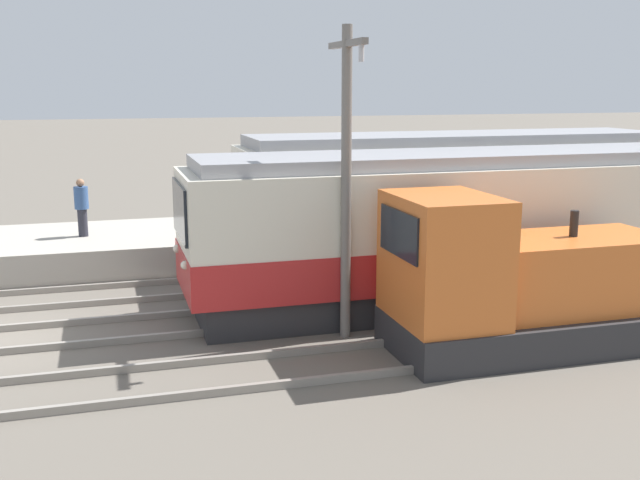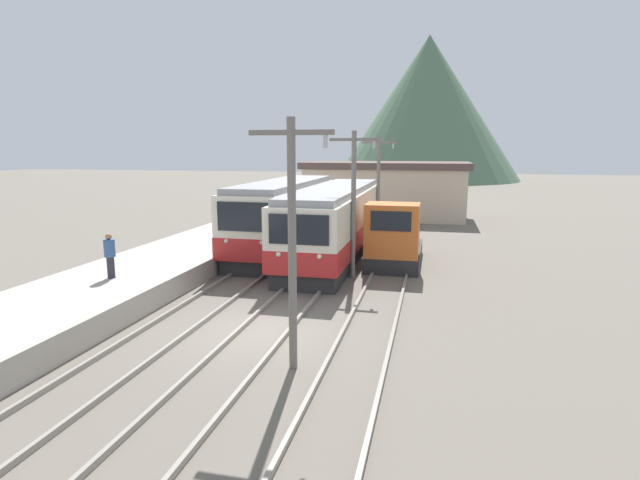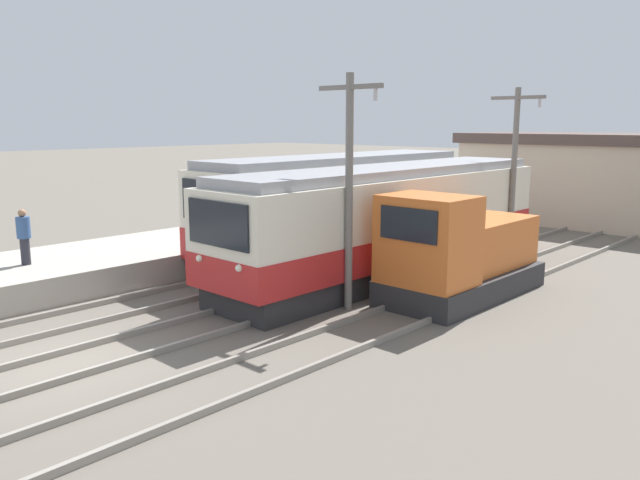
% 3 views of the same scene
% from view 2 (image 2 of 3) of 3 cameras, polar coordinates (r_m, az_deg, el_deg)
% --- Properties ---
extents(ground_plane, '(200.00, 200.00, 0.00)m').
position_cam_2_polar(ground_plane, '(15.11, -7.08, -10.30)').
color(ground_plane, '#665E54').
extents(platform_left, '(4.50, 54.00, 0.81)m').
position_cam_2_polar(platform_left, '(18.02, -26.26, -6.53)').
color(platform_left, '#ADA599').
rests_on(platform_left, ground).
extents(track_left, '(1.54, 60.00, 0.14)m').
position_cam_2_polar(track_left, '(16.12, -15.91, -9.02)').
color(track_left, gray).
rests_on(track_left, ground).
extents(track_center, '(1.54, 60.00, 0.14)m').
position_cam_2_polar(track_center, '(15.02, -6.36, -10.13)').
color(track_center, gray).
rests_on(track_center, ground).
extents(track_right, '(1.54, 60.00, 0.14)m').
position_cam_2_polar(track_right, '(14.36, 5.24, -11.10)').
color(track_right, gray).
rests_on(track_right, ground).
extents(commuter_train_left, '(2.84, 11.64, 3.69)m').
position_cam_2_polar(commuter_train_left, '(25.97, -4.01, 2.39)').
color(commuter_train_left, '#28282B').
rests_on(commuter_train_left, ground).
extents(commuter_train_center, '(2.84, 13.78, 3.48)m').
position_cam_2_polar(commuter_train_center, '(24.66, 1.77, 1.77)').
color(commuter_train_center, '#28282B').
rests_on(commuter_train_center, ground).
extents(shunting_locomotive, '(2.40, 5.44, 3.00)m').
position_cam_2_polar(shunting_locomotive, '(23.45, 8.54, 0.18)').
color(shunting_locomotive, '#28282B').
rests_on(shunting_locomotive, ground).
extents(catenary_mast_near, '(2.00, 0.20, 6.03)m').
position_cam_2_polar(catenary_mast_near, '(11.73, -3.17, 0.59)').
color(catenary_mast_near, slate).
rests_on(catenary_mast_near, ground).
extents(catenary_mast_mid, '(2.00, 0.20, 6.03)m').
position_cam_2_polar(catenary_mast_mid, '(20.47, 3.87, 4.78)').
color(catenary_mast_mid, slate).
rests_on(catenary_mast_mid, ground).
extents(catenary_mast_far, '(2.00, 0.20, 6.03)m').
position_cam_2_polar(catenary_mast_far, '(29.37, 6.70, 6.43)').
color(catenary_mast_far, slate).
rests_on(catenary_mast_far, ground).
extents(person_on_platform, '(0.38, 0.38, 1.60)m').
position_cam_2_polar(person_on_platform, '(19.00, -22.89, -1.48)').
color(person_on_platform, '#282833').
rests_on(person_on_platform, platform_left).
extents(station_building, '(12.60, 6.30, 4.30)m').
position_cam_2_polar(station_building, '(39.55, 7.53, 5.75)').
color(station_building, beige).
rests_on(station_building, ground).
extents(mountain_backdrop, '(31.61, 31.61, 24.17)m').
position_cam_2_polar(mountain_backdrop, '(90.38, 12.16, 14.46)').
color(mountain_backdrop, '#517056').
rests_on(mountain_backdrop, ground).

